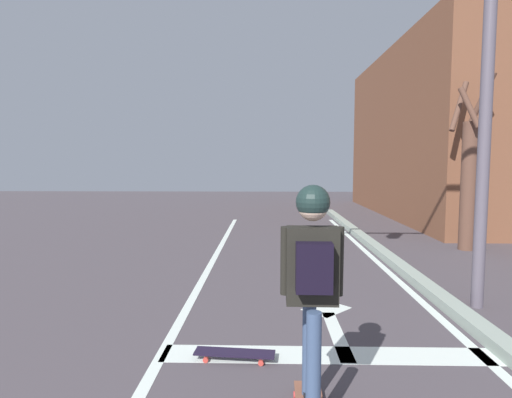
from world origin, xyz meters
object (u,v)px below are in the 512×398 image
at_px(skater, 312,268).
at_px(traffic_signal_mast, 417,3).
at_px(roadside_tree, 469,176).
at_px(spare_skateboard, 235,353).

relative_size(skater, traffic_signal_mast, 0.29).
bearing_deg(roadside_tree, spare_skateboard, -131.50).
distance_m(spare_skateboard, traffic_signal_mast, 4.83).
bearing_deg(traffic_signal_mast, spare_skateboard, -144.20).
height_order(skater, spare_skateboard, skater).
distance_m(traffic_signal_mast, roadside_tree, 5.19).
xyz_separation_m(skater, spare_skateboard, (-0.66, 0.96, -1.12)).
bearing_deg(spare_skateboard, roadside_tree, 48.50).
xyz_separation_m(spare_skateboard, traffic_signal_mast, (2.25, 1.63, 3.95)).
relative_size(skater, roadside_tree, 0.44).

